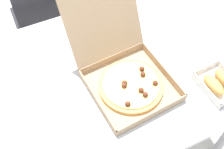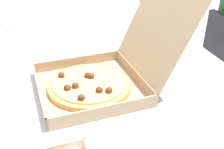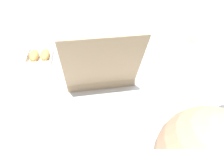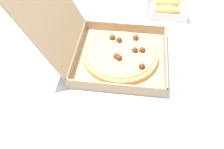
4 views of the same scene
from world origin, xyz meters
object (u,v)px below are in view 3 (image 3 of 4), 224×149
object	(u,v)px
paper_menu	(178,81)
pizza_box_open	(99,67)
bread_side_box	(40,56)
dipping_sauce_cup	(191,42)

from	to	relation	value
paper_menu	pizza_box_open	bearing A→B (deg)	6.38
pizza_box_open	bread_side_box	xyz separation A→B (m)	(0.36, -0.21, -0.03)
pizza_box_open	bread_side_box	world-z (taller)	pizza_box_open
pizza_box_open	paper_menu	size ratio (longest dim) A/B	2.48
bread_side_box	paper_menu	bearing A→B (deg)	158.85
paper_menu	dipping_sauce_cup	world-z (taller)	dipping_sauce_cup
bread_side_box	dipping_sauce_cup	distance (m)	1.03
pizza_box_open	bread_side_box	distance (m)	0.41
pizza_box_open	dipping_sauce_cup	size ratio (longest dim) A/B	9.28
pizza_box_open	paper_menu	xyz separation A→B (m)	(-0.42, 0.10, -0.05)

